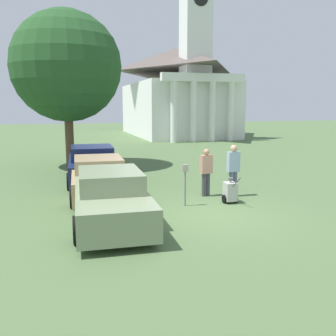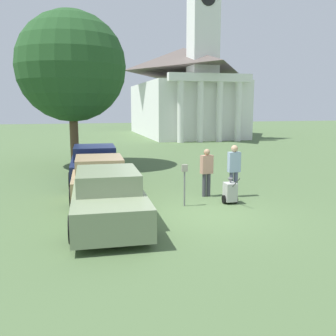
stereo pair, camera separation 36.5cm
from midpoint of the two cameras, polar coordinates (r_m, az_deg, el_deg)
ground_plane at (r=11.12m, az=6.74°, el=-7.17°), size 120.00×120.00×0.00m
parked_car_sage at (r=10.49m, az=-8.20°, el=-4.36°), size 2.15×5.23×1.46m
parked_car_tan at (r=13.52m, az=-9.65°, el=-1.40°), size 2.11×4.85×1.40m
parked_car_navy at (r=16.09m, az=-10.46°, el=0.49°), size 2.18×4.80×1.52m
parking_meter at (r=11.85m, az=3.42°, el=-1.42°), size 0.18×0.09×1.34m
person_worker at (r=13.20m, az=6.70°, el=-0.24°), size 0.45×0.28×1.69m
person_supervisor at (r=13.27m, az=10.80°, el=0.10°), size 0.42×0.24×1.83m
equipment_cart at (r=12.46m, az=10.27°, el=-3.59°), size 0.48×0.99×1.00m
church at (r=40.79m, az=2.78°, el=12.08°), size 9.15×16.45×20.03m
shade_tree at (r=20.29m, az=-14.00°, el=14.71°), size 5.57×5.57×7.92m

